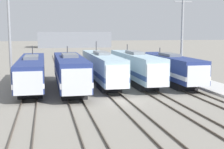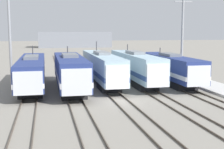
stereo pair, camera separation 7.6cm
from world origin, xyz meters
The scene contains 14 objects.
ground_plane centered at (0.00, 0.00, 0.00)m, with size 400.00×400.00×0.00m, color gray.
rail_pair_far_left centered at (-8.88, 0.00, 0.07)m, with size 1.50×120.00×0.15m.
rail_pair_center_left centered at (-4.44, 0.00, 0.07)m, with size 1.51×120.00×0.15m.
rail_pair_center centered at (0.00, 0.00, 0.07)m, with size 1.51×120.00×0.15m.
rail_pair_center_right centered at (4.44, 0.00, 0.07)m, with size 1.51×120.00×0.15m.
rail_pair_far_right centered at (8.88, 0.00, 0.07)m, with size 1.50×120.00×0.15m.
locomotive_far_left centered at (-8.88, 8.78, 2.05)m, with size 3.00×19.06×4.97m.
locomotive_center_left centered at (-4.44, 6.34, 2.20)m, with size 3.12×16.36×5.02m.
locomotive_center centered at (0.00, 10.03, 2.19)m, with size 2.75×18.82×5.46m.
locomotive_center_right centered at (4.44, 9.64, 2.20)m, with size 2.75×17.76×5.02m.
locomotive_far_right centered at (8.88, 8.41, 2.07)m, with size 2.96×16.41×4.58m.
catenary_tower_left centered at (-11.52, 11.31, 6.47)m, with size 2.65×0.33×12.48m.
catenary_tower_right centered at (11.68, 11.31, 6.47)m, with size 2.65×0.33×12.48m.
depot_building centered at (5.41, 108.07, 3.30)m, with size 30.84×12.98×6.59m.
Camera 2 is at (-7.19, -29.78, 6.89)m, focal length 50.00 mm.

